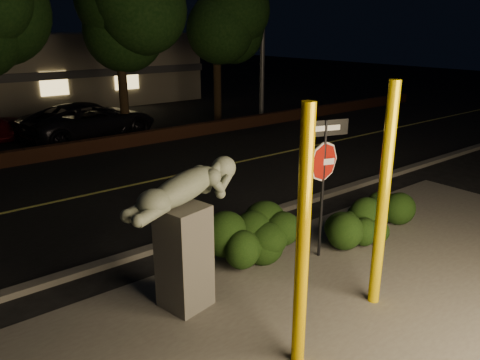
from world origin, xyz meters
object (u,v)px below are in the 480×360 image
(signpost, at_px, (324,162))
(parked_car_dark, at_px, (90,121))
(yellow_pole_left, at_px, (303,243))
(yellow_pole_right, at_px, (383,199))
(sculpture, at_px, (185,224))

(signpost, distance_m, parked_car_dark, 12.87)
(yellow_pole_left, relative_size, yellow_pole_right, 0.98)
(parked_car_dark, bearing_deg, sculpture, 156.21)
(yellow_pole_right, xyz_separation_m, parked_car_dark, (0.89, 14.48, -1.07))
(signpost, relative_size, sculpture, 1.17)
(signpost, bearing_deg, sculpture, -164.91)
(sculpture, height_order, parked_car_dark, sculpture)
(yellow_pole_right, distance_m, parked_car_dark, 14.55)
(parked_car_dark, bearing_deg, yellow_pole_left, 159.89)
(yellow_pole_right, relative_size, sculpture, 1.56)
(yellow_pole_right, bearing_deg, yellow_pole_left, -172.74)
(yellow_pole_right, relative_size, signpost, 1.33)
(yellow_pole_left, distance_m, yellow_pole_right, 2.05)
(yellow_pole_left, bearing_deg, sculpture, 101.79)
(signpost, height_order, parked_car_dark, signpost)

